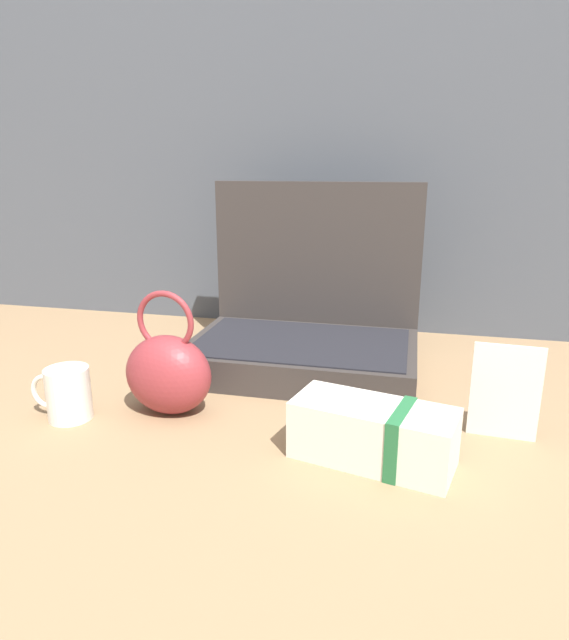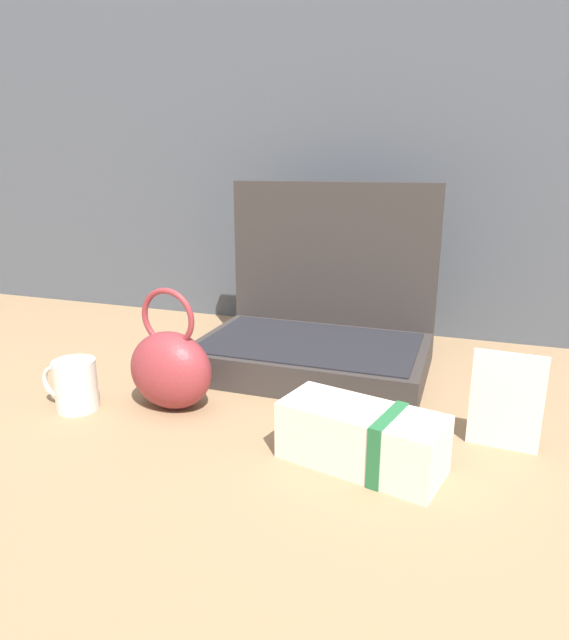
{
  "view_description": "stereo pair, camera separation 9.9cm",
  "coord_description": "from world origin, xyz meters",
  "px_view_note": "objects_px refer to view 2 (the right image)",
  "views": [
    {
      "loc": [
        0.21,
        -0.95,
        0.45
      ],
      "look_at": [
        -0.01,
        -0.02,
        0.18
      ],
      "focal_mm": 30.73,
      "sensor_mm": 36.0,
      "label": 1
    },
    {
      "loc": [
        0.31,
        -0.92,
        0.45
      ],
      "look_at": [
        -0.01,
        -0.02,
        0.18
      ],
      "focal_mm": 30.73,
      "sensor_mm": 36.0,
      "label": 2
    }
  ],
  "objects_px": {
    "coffee_mug": "(75,385)",
    "info_card_left": "(506,402)",
    "open_suitcase": "(317,329)",
    "teal_pouch_handbag": "(171,368)",
    "cream_toiletry_bag": "(363,438)"
  },
  "relations": [
    {
      "from": "cream_toiletry_bag",
      "to": "coffee_mug",
      "type": "bearing_deg",
      "value": 177.65
    },
    {
      "from": "coffee_mug",
      "to": "info_card_left",
      "type": "relative_size",
      "value": 0.71
    },
    {
      "from": "open_suitcase",
      "to": "cream_toiletry_bag",
      "type": "xyz_separation_m",
      "value": [
        0.19,
        -0.4,
        -0.04
      ]
    },
    {
      "from": "open_suitcase",
      "to": "cream_toiletry_bag",
      "type": "distance_m",
      "value": 0.44
    },
    {
      "from": "coffee_mug",
      "to": "info_card_left",
      "type": "xyz_separation_m",
      "value": [
        0.76,
        0.11,
        0.03
      ]
    },
    {
      "from": "cream_toiletry_bag",
      "to": "open_suitcase",
      "type": "bearing_deg",
      "value": 115.12
    },
    {
      "from": "teal_pouch_handbag",
      "to": "cream_toiletry_bag",
      "type": "distance_m",
      "value": 0.4
    },
    {
      "from": "coffee_mug",
      "to": "info_card_left",
      "type": "distance_m",
      "value": 0.77
    },
    {
      "from": "teal_pouch_handbag",
      "to": "coffee_mug",
      "type": "height_order",
      "value": "teal_pouch_handbag"
    },
    {
      "from": "open_suitcase",
      "to": "teal_pouch_handbag",
      "type": "bearing_deg",
      "value": -122.52
    },
    {
      "from": "teal_pouch_handbag",
      "to": "cream_toiletry_bag",
      "type": "bearing_deg",
      "value": -13.05
    },
    {
      "from": "open_suitcase",
      "to": "info_card_left",
      "type": "relative_size",
      "value": 3.03
    },
    {
      "from": "coffee_mug",
      "to": "info_card_left",
      "type": "height_order",
      "value": "info_card_left"
    },
    {
      "from": "teal_pouch_handbag",
      "to": "coffee_mug",
      "type": "xyz_separation_m",
      "value": [
        -0.17,
        -0.07,
        -0.03
      ]
    },
    {
      "from": "open_suitcase",
      "to": "teal_pouch_handbag",
      "type": "distance_m",
      "value": 0.37
    }
  ]
}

